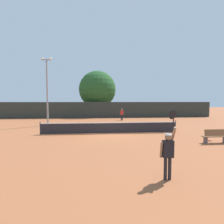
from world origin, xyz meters
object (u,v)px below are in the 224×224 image
Objects in this scene: player_serving at (168,149)px; spare_racket at (207,140)px; parked_car_near at (64,111)px; parked_car_mid at (85,111)px; player_receiving at (122,113)px; tennis_ball at (83,135)px; courtside_bench at (216,136)px; large_tree at (97,89)px; parked_car_far at (115,111)px; light_pole at (47,87)px.

player_serving reaches higher than spare_racket.
parked_car_near is 1.02× the size of parked_car_mid.
player_receiving reaches higher than tennis_ball.
courtside_bench is at bearing 42.93° from player_serving.
spare_racket is at bearing -69.88° from parked_car_mid.
player_receiving is 0.39× the size of parked_car_mid.
player_receiving is 3.20× the size of spare_racket.
parked_car_far is (3.36, 1.29, -4.17)m from large_tree.
parked_car_far is at bearing 56.05° from light_pole.
light_pole is at bearing 142.89° from courtside_bench.
parked_car_mid reaches higher than spare_racket.
parked_car_mid is 5.97m from parked_car_far.
spare_racket is 0.06× the size of large_tree.
large_tree is at bearing 94.07° from player_serving.
large_tree reaches higher than parked_car_mid.
courtside_bench is (4.13, -14.70, -0.53)m from player_receiving.
courtside_bench is at bearing -71.78° from large_tree.
player_serving is 1.40× the size of courtside_bench.
parked_car_far is (-4.13, 24.02, 0.30)m from courtside_bench.
light_pole is at bearing 25.87° from player_receiving.
spare_racket is 0.07× the size of light_pole.
large_tree is at bearing -67.34° from player_receiving.
large_tree is (-3.36, 8.04, 3.93)m from player_receiving.
tennis_ball reaches higher than spare_racket.
player_receiving reaches higher than courtside_bench.
tennis_ball is 9.66m from courtside_bench.
courtside_bench reaches higher than spare_racket.
player_receiving is at bearing -83.19° from parked_car_far.
light_pole reaches higher than tennis_ball.
parked_car_mid is at bearing 92.30° from tennis_ball.
parked_car_near is at bearing 118.87° from courtside_bench.
player_serving is 29.18m from parked_car_far.
parked_car_near is (-14.14, 24.78, 0.76)m from spare_racket.
light_pole is 1.76× the size of parked_car_far.
spare_racket is at bearing -71.12° from large_tree.
courtside_bench is (5.50, 5.12, -0.62)m from player_serving.
large_tree is at bearing -50.61° from parked_car_mid.
light_pole is at bearing -104.78° from parked_car_mid.
tennis_ball is 0.01× the size of large_tree.
large_tree is 5.51m from parked_car_far.
spare_racket is 26.55m from parked_car_mid.
parked_car_far is (4.89, 20.60, 0.74)m from tennis_ball.
large_tree reaches higher than spare_racket.
parked_car_mid is at bearing 131.16° from large_tree.
courtside_bench is at bearing -89.27° from spare_racket.
parked_car_far is at bearing -90.00° from player_receiving.
parked_car_far is (-4.11, 23.14, 0.76)m from spare_racket.
parked_car_mid is (-0.89, 22.09, 0.74)m from tennis_ball.
spare_racket is 0.12× the size of parked_car_far.
parked_car_near is at bearing 102.98° from tennis_ball.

